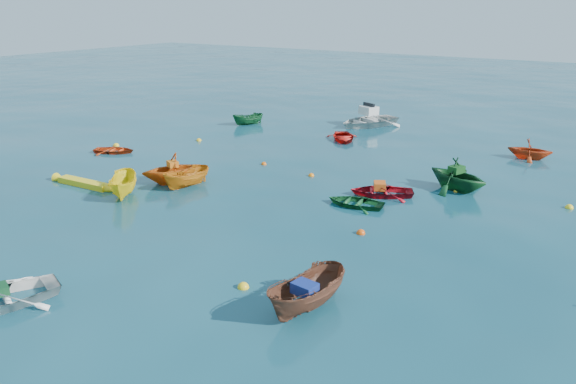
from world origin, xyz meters
The scene contains 27 objects.
ground centered at (0.00, 0.00, 0.00)m, with size 160.00×160.00×0.00m, color #0A394A.
sampan_brown_mid centered at (5.82, -2.92, 0.00)m, with size 1.23×3.26×1.26m, color brown.
dinghy_orange_w centered at (-6.44, 4.11, 0.00)m, with size 2.65×3.08×1.62m, color #D95F14.
sampan_yellow_mid centered at (-6.89, 1.33, 0.00)m, with size 1.15×3.06×1.18m, color yellow.
dinghy_green_e centered at (2.95, 6.05, 0.00)m, with size 1.84×2.58×0.53m, color #124E22.
dinghy_red_nw centered at (-13.61, 6.49, 0.00)m, with size 1.77×2.47×0.51m, color red.
sampan_orange_n centered at (-5.29, 3.93, 0.00)m, with size 1.04×2.76×1.07m, color #C36E12.
dinghy_green_n centered at (6.11, 10.78, 0.00)m, with size 2.77×3.21×1.69m, color #0F411D.
dinghy_red_ne centered at (3.37, 7.99, 0.00)m, with size 2.11×2.95×0.61m, color #A90E19.
dinghy_red_far centered at (-3.38, 16.99, 0.00)m, with size 2.10×2.93×0.61m, color red.
dinghy_orange_far centered at (7.94, 18.77, 0.00)m, with size 2.11×2.45×1.29m, color red.
sampan_green_far centered at (-11.69, 17.58, 0.00)m, with size 0.93×2.47×0.95m, color #135327.
kayak_yellow centered at (-9.72, 1.24, 0.00)m, with size 0.57×3.88×0.39m, color yellow, non-canonical shape.
motorboat_white centered at (-3.97, 22.12, 0.00)m, with size 3.47×4.85×1.61m, color silver.
tarp_green_a centered at (-2.18, -7.67, 0.50)m, with size 0.57×0.43×0.28m, color #104221.
tarp_blue_a centered at (5.80, -3.07, 0.80)m, with size 0.70×0.53×0.34m, color navy.
tarp_orange_a centered at (-6.42, 4.15, 0.96)m, with size 0.61×0.46×0.29m, color orange.
tarp_green_b centered at (6.01, 10.81, 1.02)m, with size 0.70×0.53×0.34m, color #124918.
tarp_orange_b centered at (3.28, 7.95, 0.48)m, with size 0.72×0.54×0.35m, color #D85516.
buoy_ye_a centered at (3.36, -2.86, 0.00)m, with size 0.38×0.38×0.38m, color yellow.
buoy_ye_b centered at (-14.83, 7.69, 0.00)m, with size 0.39×0.39×0.39m, color yellow.
buoy_or_c centered at (-4.43, 9.31, 0.00)m, with size 0.31×0.31×0.31m, color #DF580C.
buoy_ye_c centered at (6.22, 10.52, 0.00)m, with size 0.33×0.33×0.33m, color yellow.
buoy_or_d centered at (4.59, 3.24, 0.00)m, with size 0.36×0.36×0.36m, color #ED4E0C.
buoy_ye_d centered at (-11.35, 11.65, 0.00)m, with size 0.35×0.35×0.35m, color gold.
buoy_or_e centered at (-1.03, 8.87, 0.00)m, with size 0.32×0.32×0.32m, color orange.
buoy_ye_e centered at (11.14, 10.94, 0.00)m, with size 0.36×0.36×0.36m, color yellow.
Camera 1 is at (13.33, -15.62, 8.75)m, focal length 35.00 mm.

